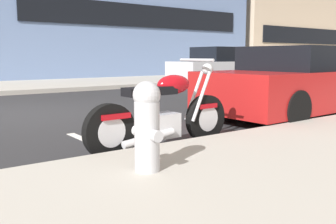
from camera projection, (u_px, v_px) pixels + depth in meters
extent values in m
plane|color=#28282B|center=(24.00, 114.00, 7.56)|extent=(260.00, 260.00, 0.00)
cube|color=#ADA89E|center=(225.00, 77.00, 19.80)|extent=(120.00, 5.00, 0.14)
cube|color=silver|center=(104.00, 148.00, 4.80)|extent=(0.12, 2.20, 0.01)
cylinder|color=black|center=(206.00, 118.00, 5.16)|extent=(0.63, 0.14, 0.63)
cylinder|color=silver|center=(206.00, 118.00, 5.16)|extent=(0.35, 0.13, 0.34)
cylinder|color=black|center=(109.00, 131.00, 4.25)|extent=(0.63, 0.14, 0.63)
cylinder|color=silver|center=(109.00, 131.00, 4.25)|extent=(0.35, 0.13, 0.34)
cube|color=silver|center=(162.00, 125.00, 4.70)|extent=(0.41, 0.28, 0.30)
cube|color=black|center=(150.00, 91.00, 4.53)|extent=(0.69, 0.25, 0.10)
ellipsoid|color=#B20C14|center=(174.00, 85.00, 4.74)|extent=(0.49, 0.26, 0.24)
cube|color=#B20C14|center=(113.00, 116.00, 4.25)|extent=(0.37, 0.19, 0.06)
cube|color=#B20C14|center=(205.00, 106.00, 5.12)|extent=(0.33, 0.17, 0.06)
cylinder|color=silver|center=(194.00, 95.00, 5.08)|extent=(0.34, 0.06, 0.65)
cylinder|color=silver|center=(201.00, 96.00, 4.97)|extent=(0.34, 0.06, 0.65)
cylinder|color=silver|center=(196.00, 60.00, 4.93)|extent=(0.06, 0.62, 0.04)
sphere|color=silver|center=(207.00, 69.00, 5.08)|extent=(0.15, 0.15, 0.15)
cylinder|color=silver|center=(149.00, 138.00, 4.43)|extent=(0.71, 0.12, 0.16)
cube|color=#AD1919|center=(304.00, 88.00, 7.54)|extent=(4.62, 1.90, 0.71)
cube|color=black|center=(304.00, 58.00, 7.42)|extent=(2.23, 1.68, 0.45)
cylinder|color=black|center=(310.00, 91.00, 9.11)|extent=(0.63, 0.24, 0.62)
cylinder|color=black|center=(221.00, 100.00, 7.27)|extent=(0.63, 0.24, 0.62)
cylinder|color=black|center=(295.00, 109.00, 6.03)|extent=(0.63, 0.24, 0.62)
cube|color=silver|center=(222.00, 71.00, 15.05)|extent=(4.25, 1.89, 0.78)
cube|color=black|center=(222.00, 54.00, 14.94)|extent=(1.99, 1.67, 0.55)
cylinder|color=black|center=(207.00, 80.00, 13.66)|extent=(0.63, 0.24, 0.62)
cylinder|color=black|center=(181.00, 78.00, 14.96)|extent=(0.63, 0.24, 0.62)
cylinder|color=black|center=(261.00, 77.00, 15.20)|extent=(0.63, 0.24, 0.62)
cylinder|color=black|center=(233.00, 76.00, 16.50)|extent=(0.63, 0.24, 0.62)
cylinder|color=#B7B7BC|center=(147.00, 137.00, 3.33)|extent=(0.22, 0.22, 0.61)
sphere|color=#B7B7BC|center=(147.00, 95.00, 3.28)|extent=(0.24, 0.24, 0.24)
cylinder|color=#B7B7BC|center=(139.00, 131.00, 3.44)|extent=(0.10, 0.08, 0.10)
cylinder|color=#B7B7BC|center=(156.00, 136.00, 3.22)|extent=(0.10, 0.08, 0.10)
cube|color=black|center=(145.00, 16.00, 19.16)|extent=(12.40, 0.06, 1.10)
cube|color=black|center=(305.00, 36.00, 27.10)|extent=(8.96, 0.06, 1.10)
cube|color=tan|center=(336.00, 5.00, 38.48)|extent=(13.71, 10.84, 12.37)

